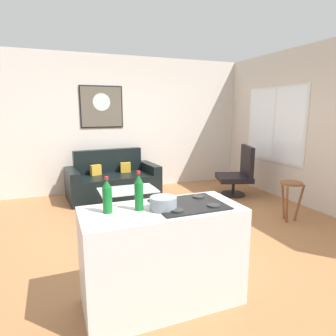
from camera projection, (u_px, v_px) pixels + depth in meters
name	position (u px, v px, depth m)	size (l,w,h in m)	color
ground	(171.00, 228.00, 4.36)	(6.40, 6.40, 0.04)	#A66C40
back_wall	(128.00, 124.00, 6.30)	(6.40, 0.05, 2.80)	beige
right_wall	(299.00, 127.00, 5.31)	(0.05, 6.40, 2.80)	beige
couch	(113.00, 182.00, 5.82)	(1.80, 0.98, 0.92)	black
coffee_table	(128.00, 192.00, 4.82)	(0.92, 0.59, 0.42)	silver
armchair	(239.00, 173.00, 5.89)	(0.83, 0.85, 1.01)	black
bar_stool	(291.00, 190.00, 4.51)	(0.38, 0.37, 0.62)	brown
kitchen_counter	(163.00, 256.00, 2.58)	(1.37, 0.63, 0.91)	silver
soda_bottle	(107.00, 197.00, 2.36)	(0.08, 0.08, 0.30)	#156D28
soda_bottle_2	(139.00, 193.00, 2.42)	(0.07, 0.07, 0.33)	#156D28
mixing_bowl	(163.00, 203.00, 2.45)	(0.23, 0.23, 0.11)	#8A949D
wall_painting	(102.00, 107.00, 5.99)	(0.86, 0.03, 0.85)	black
window	(274.00, 125.00, 5.84)	(0.03, 1.61, 1.49)	silver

